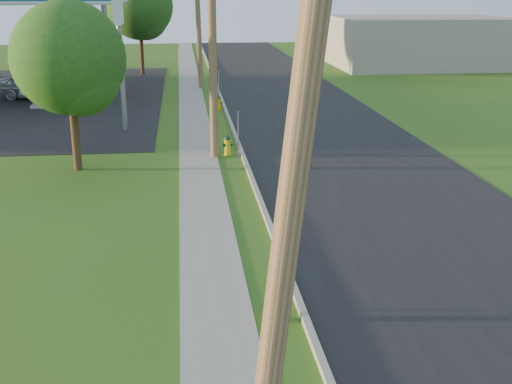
% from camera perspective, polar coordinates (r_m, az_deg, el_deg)
% --- Properties ---
extents(road, '(8.00, 120.00, 0.02)m').
position_cam_1_polar(road, '(19.73, 12.41, -1.61)').
color(road, black).
rests_on(road, ground).
extents(curb, '(0.15, 120.00, 0.15)m').
position_cam_1_polar(curb, '(18.82, 0.81, -1.93)').
color(curb, gray).
rests_on(curb, ground).
extents(sidewalk, '(1.50, 120.00, 0.03)m').
position_cam_1_polar(sidewalk, '(18.70, -4.52, -2.31)').
color(sidewalk, gray).
rests_on(sidewalk, ground).
extents(utility_pole_near, '(1.40, 0.32, 9.48)m').
position_cam_1_polar(utility_pole_near, '(6.86, 3.68, 3.96)').
color(utility_pole_near, brown).
rests_on(utility_pole_near, ground).
extents(utility_pole_mid, '(1.40, 0.32, 9.80)m').
position_cam_1_polar(utility_pole_mid, '(24.63, -3.92, 14.35)').
color(utility_pole_mid, brown).
rests_on(utility_pole_mid, ground).
extents(utility_pole_far, '(1.40, 0.32, 9.50)m').
position_cam_1_polar(utility_pole_far, '(42.60, -5.18, 15.59)').
color(utility_pole_far, brown).
rests_on(utility_pole_far, ground).
extents(sign_post_near, '(0.05, 0.04, 2.00)m').
position_cam_1_polar(sign_post_near, '(13.12, 3.02, -6.70)').
color(sign_post_near, gray).
rests_on(sign_post_near, ground).
extents(sign_post_mid, '(0.05, 0.04, 2.00)m').
position_cam_1_polar(sign_post_mid, '(24.26, -1.59, 4.89)').
color(sign_post_mid, gray).
rests_on(sign_post_mid, ground).
extents(sign_post_far, '(0.05, 0.04, 2.00)m').
position_cam_1_polar(sign_post_far, '(36.22, -3.33, 9.19)').
color(sign_post_far, gray).
rests_on(sign_post_far, ground).
extents(fuel_pump_ne, '(1.20, 3.20, 1.90)m').
position_cam_1_polar(fuel_pump_ne, '(38.76, -18.19, 8.50)').
color(fuel_pump_ne, gray).
rests_on(fuel_pump_ne, ground).
extents(fuel_pump_se, '(1.20, 3.20, 1.90)m').
position_cam_1_polar(fuel_pump_se, '(42.65, -17.18, 9.37)').
color(fuel_pump_se, gray).
rests_on(fuel_pump_se, ground).
extents(price_pylon, '(0.34, 2.04, 6.85)m').
position_cam_1_polar(price_pylon, '(30.19, -12.18, 15.56)').
color(price_pylon, gray).
rests_on(price_pylon, ground).
extents(distant_building, '(14.00, 10.00, 4.00)m').
position_cam_1_polar(distant_building, '(56.34, 14.36, 12.81)').
color(distant_building, gray).
rests_on(distant_building, ground).
extents(tree_verge, '(3.99, 3.99, 6.04)m').
position_cam_1_polar(tree_verge, '(23.67, -16.08, 10.98)').
color(tree_verge, '#352315').
rests_on(tree_verge, ground).
extents(tree_lot, '(4.96, 4.96, 7.52)m').
position_cam_1_polar(tree_lot, '(49.86, -10.22, 15.76)').
color(tree_lot, '#352315').
rests_on(tree_lot, ground).
extents(hydrant_near, '(0.35, 0.31, 0.68)m').
position_cam_1_polar(hydrant_near, '(13.07, 2.04, -10.06)').
color(hydrant_near, '#FFBB00').
rests_on(hydrant_near, ground).
extents(hydrant_mid, '(0.42, 0.38, 0.82)m').
position_cam_1_polar(hydrant_mid, '(25.60, -2.54, 4.18)').
color(hydrant_mid, yellow).
rests_on(hydrant_mid, ground).
extents(hydrant_far, '(0.40, 0.36, 0.79)m').
position_cam_1_polar(hydrant_far, '(35.20, -3.35, 7.93)').
color(hydrant_far, '#E9B209').
rests_on(hydrant_far, ground).
extents(car_silver, '(5.14, 3.31, 1.63)m').
position_cam_1_polar(car_silver, '(40.61, -18.82, 8.96)').
color(car_silver, '#B8BAC0').
rests_on(car_silver, ground).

